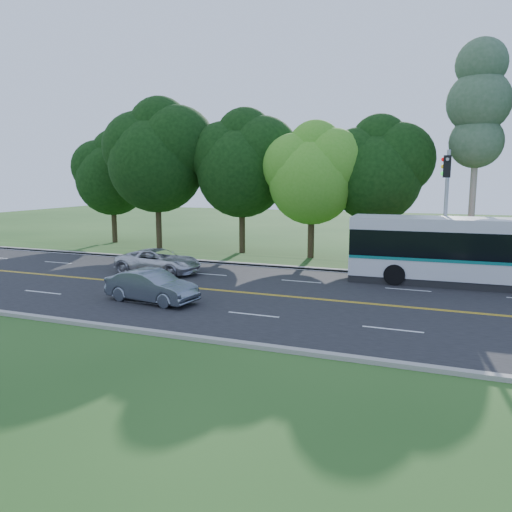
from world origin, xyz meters
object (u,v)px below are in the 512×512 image
(traffic_signal, at_px, (446,195))
(transit_bus, at_px, (482,253))
(suv, at_px, (159,261))
(sedan, at_px, (152,286))

(traffic_signal, distance_m, transit_bus, 3.52)
(traffic_signal, xyz_separation_m, suv, (-15.36, -2.63, -3.95))
(transit_bus, distance_m, sedan, 16.58)
(sedan, xyz_separation_m, suv, (-3.34, 5.94, -0.01))
(transit_bus, height_order, suv, transit_bus)
(traffic_signal, relative_size, transit_bus, 0.53)
(traffic_signal, bearing_deg, transit_bus, 11.74)
(transit_bus, height_order, sedan, transit_bus)
(suv, bearing_deg, transit_bus, -78.68)
(sedan, bearing_deg, traffic_signal, -46.92)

